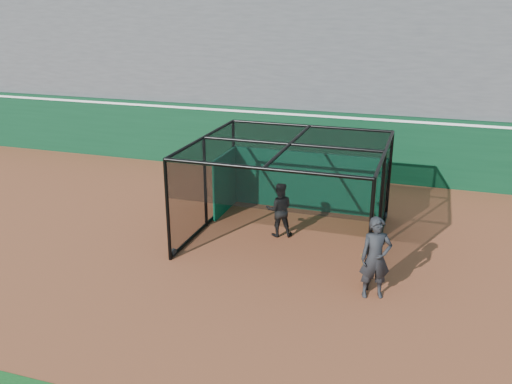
% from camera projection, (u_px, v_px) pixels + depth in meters
% --- Properties ---
extents(ground, '(120.00, 120.00, 0.00)m').
position_uv_depth(ground, '(225.00, 269.00, 13.58)').
color(ground, brown).
rests_on(ground, ground).
extents(outfield_wall, '(50.00, 0.50, 2.50)m').
position_uv_depth(outfield_wall, '(305.00, 141.00, 20.78)').
color(outfield_wall, '#09321B').
rests_on(outfield_wall, ground).
extents(grandstand, '(50.00, 7.85, 8.95)m').
position_uv_depth(grandstand, '(327.00, 48.00, 23.11)').
color(grandstand, '#4C4C4F').
rests_on(grandstand, ground).
extents(batting_cage, '(5.14, 4.88, 2.71)m').
position_uv_depth(batting_cage, '(289.00, 192.00, 15.05)').
color(batting_cage, black).
rests_on(batting_cage, ground).
extents(batter, '(0.92, 0.81, 1.57)m').
position_uv_depth(batter, '(279.00, 210.00, 15.30)').
color(batter, black).
rests_on(batter, ground).
extents(on_deck_player, '(0.81, 0.66, 1.91)m').
position_uv_depth(on_deck_player, '(375.00, 258.00, 12.02)').
color(on_deck_player, black).
rests_on(on_deck_player, ground).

